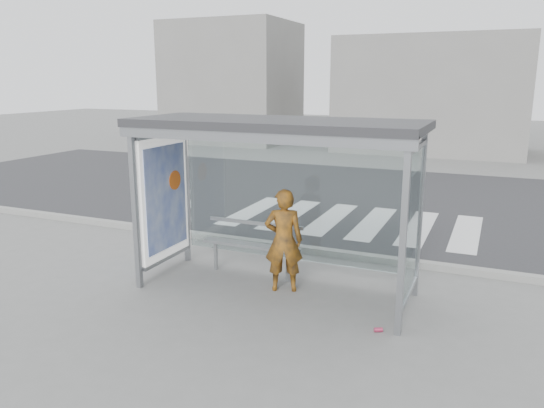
# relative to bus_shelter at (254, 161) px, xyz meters

# --- Properties ---
(ground) EXTENTS (80.00, 80.00, 0.00)m
(ground) POSITION_rel_bus_shelter_xyz_m (0.37, -0.06, -1.98)
(ground) COLOR slate
(ground) RESTS_ON ground
(road) EXTENTS (30.00, 10.00, 0.01)m
(road) POSITION_rel_bus_shelter_xyz_m (0.37, 6.94, -1.98)
(road) COLOR #2B2B2E
(road) RESTS_ON ground
(curb) EXTENTS (30.00, 0.18, 0.12)m
(curb) POSITION_rel_bus_shelter_xyz_m (0.37, 1.89, -1.92)
(curb) COLOR gray
(curb) RESTS_ON ground
(crosswalk) EXTENTS (5.55, 3.00, 0.00)m
(crosswalk) POSITION_rel_bus_shelter_xyz_m (0.37, 4.44, -1.98)
(crosswalk) COLOR silver
(crosswalk) RESTS_ON ground
(bus_shelter) EXTENTS (4.25, 1.65, 2.62)m
(bus_shelter) POSITION_rel_bus_shelter_xyz_m (0.00, 0.00, 0.00)
(bus_shelter) COLOR gray
(bus_shelter) RESTS_ON ground
(building_left) EXTENTS (6.00, 5.00, 6.00)m
(building_left) POSITION_rel_bus_shelter_xyz_m (-9.63, 17.94, 1.02)
(building_left) COLOR gray
(building_left) RESTS_ON ground
(building_center) EXTENTS (8.00, 5.00, 5.00)m
(building_center) POSITION_rel_bus_shelter_xyz_m (0.37, 17.94, 0.52)
(building_center) COLOR gray
(building_center) RESTS_ON ground
(person) EXTENTS (0.68, 0.57, 1.60)m
(person) POSITION_rel_bus_shelter_xyz_m (0.48, 0.03, -1.18)
(person) COLOR orange
(person) RESTS_ON ground
(bench) EXTENTS (1.70, 0.31, 0.88)m
(bench) POSITION_rel_bus_shelter_xyz_m (-0.26, 0.44, -1.46)
(bench) COLOR gray
(bench) RESTS_ON ground
(soda_can) EXTENTS (0.12, 0.10, 0.06)m
(soda_can) POSITION_rel_bus_shelter_xyz_m (2.13, -0.79, -1.95)
(soda_can) COLOR #DE416B
(soda_can) RESTS_ON ground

